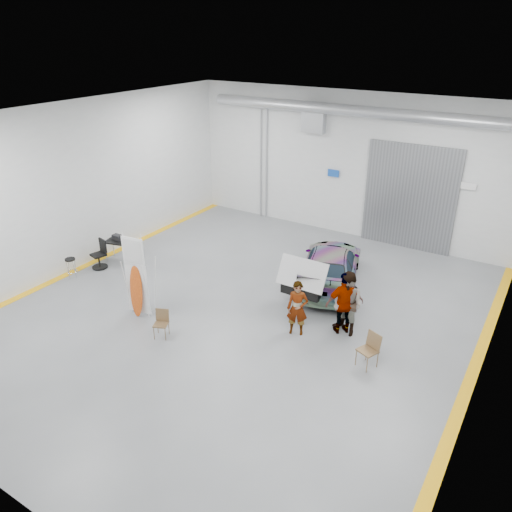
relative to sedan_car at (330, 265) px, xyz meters
The scene contains 13 objects.
ground 3.77m from the sedan_car, 114.68° to the right, with size 16.00×16.00×0.00m, color slate.
room_shell 3.82m from the sedan_car, 138.77° to the right, with size 14.02×16.18×6.01m.
sedan_car is the anchor object (origin of this frame).
person_a 3.47m from the sedan_car, 81.65° to the right, with size 0.61×0.40×1.69m, color brown.
person_b 3.17m from the sedan_car, 57.04° to the right, with size 0.96×0.74×1.97m, color slate.
person_c 3.12m from the sedan_car, 58.53° to the right, with size 1.13×0.46×1.94m, color #A05135.
surfboard_display 6.66m from the sedan_car, 129.04° to the right, with size 0.79×0.28×2.79m.
folding_chair_near 6.32m from the sedan_car, 115.76° to the right, with size 0.51×0.55×0.83m.
folding_chair_far 4.78m from the sedan_car, 53.67° to the right, with size 0.60×0.63×0.97m.
shop_stool 9.23m from the sedan_car, 150.55° to the right, with size 0.38×0.38×0.74m.
work_table 7.99m from the sedan_car, 161.56° to the right, with size 1.39×0.93×1.04m.
office_chair 8.51m from the sedan_car, 156.36° to the right, with size 0.58×0.60×1.08m.
trunk_lid 2.21m from the sedan_car, 90.00° to the right, with size 1.59×0.96×0.04m, color silver.
Camera 1 is at (7.63, -11.25, 8.29)m, focal length 35.00 mm.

